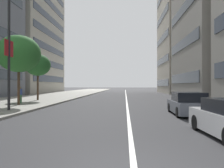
# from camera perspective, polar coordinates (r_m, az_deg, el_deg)

# --- Properties ---
(sidewalk_right_plaza) EXTENTS (160.00, 10.54, 0.15)m
(sidewalk_right_plaza) POSITION_cam_1_polar(r_m,az_deg,el_deg) (37.24, -15.36, -3.00)
(sidewalk_right_plaza) COLOR gray
(sidewalk_right_plaza) RESTS_ON ground
(lane_centre_stripe) EXTENTS (110.00, 0.16, 0.01)m
(lane_centre_stripe) POSITION_cam_1_polar(r_m,az_deg,el_deg) (40.35, 3.29, -2.90)
(lane_centre_stripe) COLOR silver
(lane_centre_stripe) RESTS_ON ground
(car_lead_in_lane) EXTENTS (4.54, 2.01, 1.41)m
(car_lead_in_lane) POSITION_cam_1_polar(r_m,az_deg,el_deg) (16.07, 17.16, -4.50)
(car_lead_in_lane) COLOR #4C515B
(car_lead_in_lane) RESTS_ON ground
(street_lamp_with_banners) EXTENTS (1.26, 2.01, 9.33)m
(street_lamp_with_banners) POSITION_cam_1_polar(r_m,az_deg,el_deg) (18.43, -22.06, 11.30)
(street_lamp_with_banners) COLOR #232326
(street_lamp_with_banners) RESTS_ON sidewalk_right_plaza
(street_tree_mid_sidewalk) EXTENTS (3.74, 3.74, 6.00)m
(street_tree_mid_sidewalk) POSITION_cam_1_polar(r_m,az_deg,el_deg) (22.81, -20.79, 6.55)
(street_tree_mid_sidewalk) COLOR #473323
(street_tree_mid_sidewalk) RESTS_ON sidewalk_right_plaza
(street_tree_far_plaza) EXTENTS (2.90, 2.90, 5.24)m
(street_tree_far_plaza) POSITION_cam_1_polar(r_m,az_deg,el_deg) (29.54, -16.80, 4.19)
(street_tree_far_plaza) COLOR #473323
(street_tree_far_plaza) RESTS_ON sidewalk_right_plaza
(pedestrian_on_plaza) EXTENTS (0.33, 0.44, 1.55)m
(pedestrian_on_plaza) POSITION_cam_1_polar(r_m,az_deg,el_deg) (24.67, -20.56, -2.40)
(pedestrian_on_plaza) COLOR #3F724C
(pedestrian_on_plaza) RESTS_ON sidewalk_right_plaza
(office_tower_far_left_down_avenue) EXTENTS (18.86, 21.44, 30.26)m
(office_tower_far_left_down_avenue) POSITION_cam_1_polar(r_m,az_deg,el_deg) (63.32, 21.35, 11.85)
(office_tower_far_left_down_avenue) COLOR beige
(office_tower_far_left_down_avenue) RESTS_ON ground
(office_tower_far_right_block) EXTENTS (26.31, 17.12, 42.14)m
(office_tower_far_right_block) POSITION_cam_1_polar(r_m,az_deg,el_deg) (67.53, -21.12, 16.28)
(office_tower_far_right_block) COLOR #B7B2A3
(office_tower_far_right_block) RESTS_ON ground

